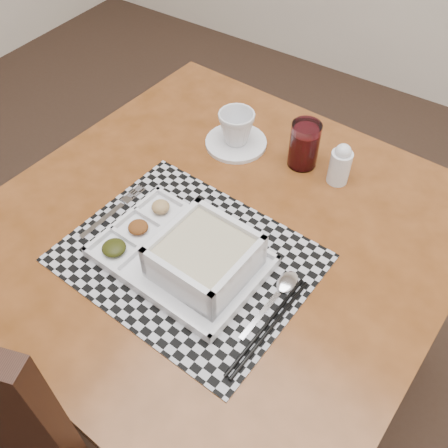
% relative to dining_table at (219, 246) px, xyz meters
% --- Properties ---
extents(dining_table, '(0.98, 0.98, 0.69)m').
position_rel_dining_table_xyz_m(dining_table, '(0.00, 0.00, 0.00)').
color(dining_table, '#532A0F').
rests_on(dining_table, ground).
extents(placemat, '(0.49, 0.40, 0.00)m').
position_rel_dining_table_xyz_m(placemat, '(-0.00, -0.11, 0.07)').
color(placemat, '#A2A2AA').
rests_on(placemat, dining_table).
extents(serving_tray, '(0.33, 0.24, 0.09)m').
position_rel_dining_table_xyz_m(serving_tray, '(0.03, -0.12, 0.11)').
color(serving_tray, silver).
rests_on(serving_tray, placemat).
extents(fork, '(0.03, 0.19, 0.00)m').
position_rel_dining_table_xyz_m(fork, '(-0.21, -0.09, 0.08)').
color(fork, silver).
rests_on(fork, placemat).
extents(spoon, '(0.04, 0.18, 0.01)m').
position_rel_dining_table_xyz_m(spoon, '(0.19, -0.07, 0.08)').
color(spoon, silver).
rests_on(spoon, placemat).
extents(chopsticks, '(0.03, 0.24, 0.01)m').
position_rel_dining_table_xyz_m(chopsticks, '(0.21, -0.15, 0.08)').
color(chopsticks, black).
rests_on(chopsticks, placemat).
extents(saucer, '(0.15, 0.15, 0.01)m').
position_rel_dining_table_xyz_m(saucer, '(-0.11, 0.24, 0.08)').
color(saucer, silver).
rests_on(saucer, dining_table).
extents(cup, '(0.10, 0.10, 0.08)m').
position_rel_dining_table_xyz_m(cup, '(-0.11, 0.24, 0.12)').
color(cup, silver).
rests_on(cup, saucer).
extents(juice_glass, '(0.07, 0.07, 0.11)m').
position_rel_dining_table_xyz_m(juice_glass, '(0.05, 0.27, 0.12)').
color(juice_glass, white).
rests_on(juice_glass, dining_table).
extents(creamer_bottle, '(0.05, 0.05, 0.10)m').
position_rel_dining_table_xyz_m(creamer_bottle, '(0.15, 0.26, 0.12)').
color(creamer_bottle, silver).
rests_on(creamer_bottle, dining_table).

